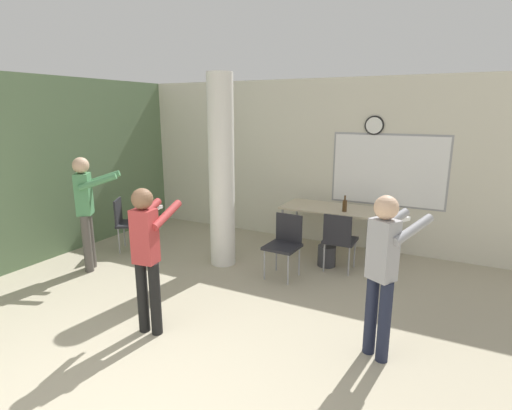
{
  "coord_description": "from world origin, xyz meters",
  "views": [
    {
      "loc": [
        2.16,
        -1.57,
        2.3
      ],
      "look_at": [
        0.14,
        2.35,
        1.24
      ],
      "focal_mm": 28.0,
      "sensor_mm": 36.0,
      "label": 1
    }
  ],
  "objects": [
    {
      "name": "chair_table_right",
      "position": [
        0.74,
        3.81,
        0.51
      ],
      "size": [
        0.45,
        0.45,
        0.87
      ],
      "color": "#232328",
      "rests_on": "ground_plane"
    },
    {
      "name": "person_playing_front",
      "position": [
        -0.57,
        1.32,
        0.91
      ],
      "size": [
        0.39,
        0.6,
        1.55
      ],
      "color": "black",
      "rests_on": "ground_plane"
    },
    {
      "name": "chair_table_front",
      "position": [
        0.1,
        3.3,
        0.51
      ],
      "size": [
        0.46,
        0.46,
        0.87
      ],
      "color": "#232328",
      "rests_on": "ground_plane"
    },
    {
      "name": "wall_left_accent",
      "position": [
        -3.5,
        2.5,
        1.4
      ],
      "size": [
        0.12,
        7.0,
        2.8
      ],
      "color": "#5B7551",
      "rests_on": "ground_plane"
    },
    {
      "name": "bottle_on_table",
      "position": [
        0.66,
        4.33,
        0.86
      ],
      "size": [
        0.07,
        0.07,
        0.25
      ],
      "color": "#4C3319",
      "rests_on": "folding_table"
    },
    {
      "name": "folding_table",
      "position": [
        0.38,
        4.49,
        0.71
      ],
      "size": [
        1.49,
        0.76,
        0.77
      ],
      "color": "beige",
      "rests_on": "ground_plane"
    },
    {
      "name": "chair_by_left_wall",
      "position": [
        -2.64,
        3.1,
        0.51
      ],
      "size": [
        0.61,
        0.61,
        0.87
      ],
      "color": "#232328",
      "rests_on": "ground_plane"
    },
    {
      "name": "support_pillar",
      "position": [
        -0.92,
        3.31,
        1.4
      ],
      "size": [
        0.37,
        0.37,
        2.8
      ],
      "color": "silver",
      "rests_on": "ground_plane"
    },
    {
      "name": "wall_back",
      "position": [
        0.02,
        5.06,
        1.4
      ],
      "size": [
        8.0,
        0.15,
        2.8
      ],
      "color": "beige",
      "rests_on": "ground_plane"
    },
    {
      "name": "waste_bin",
      "position": [
        0.53,
        3.93,
        0.16
      ],
      "size": [
        0.27,
        0.27,
        0.31
      ],
      "color": "#38383D",
      "rests_on": "ground_plane"
    },
    {
      "name": "person_playing_side",
      "position": [
        1.64,
        1.97,
        0.93
      ],
      "size": [
        0.54,
        0.66,
        1.57
      ],
      "color": "#1E2338",
      "rests_on": "ground_plane"
    },
    {
      "name": "person_watching_back",
      "position": [
        -2.51,
        2.23,
        0.97
      ],
      "size": [
        0.66,
        0.59,
        1.65
      ],
      "color": "#514C47",
      "rests_on": "ground_plane"
    }
  ]
}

